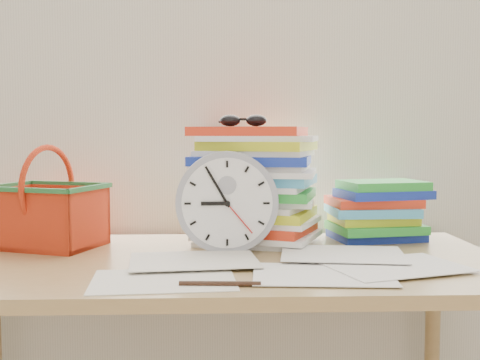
{
  "coord_description": "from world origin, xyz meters",
  "views": [
    {
      "loc": [
        0.0,
        0.16,
        1.05
      ],
      "look_at": [
        0.06,
        1.6,
        0.94
      ],
      "focal_mm": 45.0,
      "sensor_mm": 36.0,
      "label": 1
    }
  ],
  "objects_px": {
    "desk": "(216,288)",
    "book_stack": "(377,210)",
    "paper_stack": "(254,185)",
    "basket": "(48,197)",
    "clock": "(227,202)"
  },
  "relations": [
    {
      "from": "clock",
      "to": "desk",
      "type": "bearing_deg",
      "value": -111.82
    },
    {
      "from": "paper_stack",
      "to": "desk",
      "type": "bearing_deg",
      "value": -116.01
    },
    {
      "from": "paper_stack",
      "to": "clock",
      "type": "xyz_separation_m",
      "value": [
        -0.08,
        -0.14,
        -0.03
      ]
    },
    {
      "from": "paper_stack",
      "to": "book_stack",
      "type": "bearing_deg",
      "value": 3.15
    },
    {
      "from": "clock",
      "to": "book_stack",
      "type": "xyz_separation_m",
      "value": [
        0.43,
        0.16,
        -0.04
      ]
    },
    {
      "from": "paper_stack",
      "to": "basket",
      "type": "relative_size",
      "value": 1.26
    },
    {
      "from": "paper_stack",
      "to": "clock",
      "type": "height_order",
      "value": "paper_stack"
    },
    {
      "from": "clock",
      "to": "basket",
      "type": "distance_m",
      "value": 0.48
    },
    {
      "from": "desk",
      "to": "paper_stack",
      "type": "xyz_separation_m",
      "value": [
        0.11,
        0.22,
        0.23
      ]
    },
    {
      "from": "paper_stack",
      "to": "book_stack",
      "type": "height_order",
      "value": "paper_stack"
    },
    {
      "from": "desk",
      "to": "book_stack",
      "type": "relative_size",
      "value": 5.0
    },
    {
      "from": "basket",
      "to": "paper_stack",
      "type": "bearing_deg",
      "value": 25.66
    },
    {
      "from": "book_stack",
      "to": "desk",
      "type": "bearing_deg",
      "value": -152.77
    },
    {
      "from": "desk",
      "to": "basket",
      "type": "distance_m",
      "value": 0.52
    },
    {
      "from": "desk",
      "to": "book_stack",
      "type": "bearing_deg",
      "value": 27.23
    }
  ]
}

